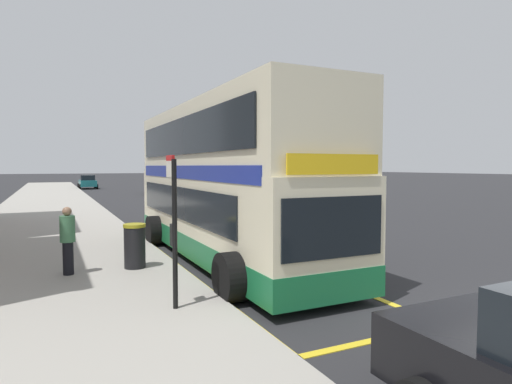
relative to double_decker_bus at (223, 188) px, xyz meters
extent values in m
plane|color=#28282B|center=(2.46, 24.55, -2.06)|extent=(260.00, 260.00, 0.00)
cube|color=#A39E93|center=(-4.54, 24.55, -1.99)|extent=(6.00, 76.00, 0.14)
cube|color=beige|center=(0.01, 0.01, -0.71)|extent=(2.41, 10.71, 2.30)
cube|color=beige|center=(0.01, 0.01, 1.39)|extent=(2.39, 10.50, 1.90)
cube|color=#196B3D|center=(0.01, 0.01, -1.56)|extent=(2.43, 10.73, 0.60)
cube|color=navy|center=(0.01, 0.01, 0.46)|extent=(2.44, 9.85, 0.36)
cube|color=black|center=(-1.22, 0.41, -0.41)|extent=(0.04, 8.57, 0.90)
cube|color=black|center=(-1.22, 0.01, 1.44)|extent=(0.04, 9.43, 1.00)
cube|color=black|center=(0.01, -5.36, -0.46)|extent=(2.12, 0.04, 1.10)
cube|color=yellow|center=(0.01, -5.36, 0.66)|extent=(1.93, 0.04, 0.36)
cylinder|color=black|center=(-1.29, -3.84, -1.56)|extent=(0.56, 1.00, 1.00)
cylinder|color=black|center=(1.30, -3.84, -1.56)|extent=(0.56, 1.00, 1.00)
cylinder|color=black|center=(-1.29, 2.96, -1.56)|extent=(0.56, 1.00, 1.00)
cylinder|color=black|center=(1.30, 2.96, -1.56)|extent=(0.56, 1.00, 1.00)
cube|color=yellow|center=(-1.46, 0.12, -2.06)|extent=(0.16, 13.46, 0.01)
cube|color=yellow|center=(1.43, 0.12, -2.06)|extent=(0.16, 13.46, 0.01)
cube|color=yellow|center=(-0.02, -6.53, -2.06)|extent=(3.05, 0.16, 0.01)
cube|color=yellow|center=(-0.02, 6.78, -2.06)|extent=(3.05, 0.16, 0.01)
cylinder|color=black|center=(-2.53, -4.12, -0.59)|extent=(0.09, 0.09, 2.67)
cube|color=silver|center=(-2.53, -3.87, 0.57)|extent=(0.05, 0.42, 0.30)
cube|color=red|center=(-2.53, -3.87, 0.77)|extent=(0.05, 0.42, 0.10)
cube|color=black|center=(-2.53, -4.02, -0.62)|extent=(0.06, 0.28, 0.40)
cube|color=#196066|center=(-0.51, 42.79, -1.40)|extent=(1.76, 4.20, 0.72)
cube|color=black|center=(-0.51, 42.69, -0.74)|extent=(1.52, 1.90, 0.60)
cylinder|color=black|center=(-1.45, 44.09, -1.76)|extent=(0.22, 0.60, 0.60)
cylinder|color=black|center=(0.42, 44.09, -1.76)|extent=(0.22, 0.60, 0.60)
cylinder|color=black|center=(-1.45, 41.49, -1.76)|extent=(0.22, 0.60, 0.60)
cylinder|color=black|center=(0.42, 41.49, -1.76)|extent=(0.22, 0.60, 0.60)
cube|color=navy|center=(7.26, 11.15, -1.40)|extent=(1.76, 4.20, 0.72)
cube|color=black|center=(7.26, 11.05, -0.74)|extent=(1.52, 1.90, 0.60)
cylinder|color=black|center=(6.32, 12.45, -1.76)|extent=(0.22, 0.60, 0.60)
cylinder|color=black|center=(8.19, 12.45, -1.76)|extent=(0.22, 0.60, 0.60)
cylinder|color=black|center=(6.32, 9.84, -1.76)|extent=(0.22, 0.60, 0.60)
cylinder|color=black|center=(8.19, 9.84, -1.76)|extent=(0.22, 0.60, 0.60)
cube|color=black|center=(5.07, 30.42, -1.40)|extent=(1.76, 4.20, 0.72)
cube|color=black|center=(5.07, 30.32, -0.74)|extent=(1.52, 1.90, 0.60)
cylinder|color=black|center=(4.14, 31.72, -1.76)|extent=(0.22, 0.60, 0.60)
cylinder|color=black|center=(6.01, 31.72, -1.76)|extent=(0.22, 0.60, 0.60)
cylinder|color=black|center=(4.14, 29.12, -1.76)|extent=(0.22, 0.60, 0.60)
cylinder|color=black|center=(6.01, 29.12, -1.76)|extent=(0.22, 0.60, 0.60)
cylinder|color=black|center=(-4.16, -0.68, -1.54)|extent=(0.24, 0.24, 0.78)
cylinder|color=#3F724C|center=(-4.16, -0.68, -0.84)|extent=(0.34, 0.34, 0.61)
sphere|color=#8C664C|center=(-4.16, -0.68, -0.43)|extent=(0.21, 0.21, 0.21)
cylinder|color=black|center=(-2.63, -0.66, -1.41)|extent=(0.52, 0.52, 1.03)
cylinder|color=#A5991E|center=(-2.63, -0.66, -0.86)|extent=(0.55, 0.55, 0.08)
camera|label=1|loc=(-4.50, -11.56, 0.62)|focal=30.14mm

